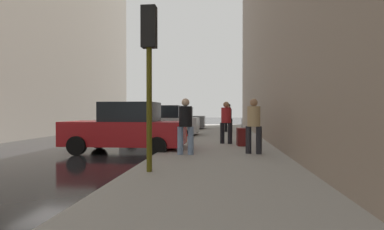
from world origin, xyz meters
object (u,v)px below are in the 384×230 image
Objects in this scene: fire_hydrant at (184,134)px; pedestrian_in_tan_coat at (254,123)px; traffic_light at (149,52)px; pedestrian_in_jeans at (186,123)px; parked_silver_sedan at (162,122)px; parked_gray_coupe at (178,119)px; pedestrian_in_red_jacket at (226,120)px; pedestrian_with_fedora at (229,116)px; rolling_suitcase at (242,137)px; parked_red_hatchback at (127,128)px; duffel_bag at (242,137)px.

pedestrian_in_tan_coat is at bearing -51.05° from fire_hydrant.
pedestrian_in_jeans is at bearing 80.06° from traffic_light.
parked_silver_sedan is 6.01× the size of fire_hydrant.
parked_gray_coupe is 2.47× the size of pedestrian_in_jeans.
pedestrian_with_fedora is (0.21, 6.98, 0.03)m from pedestrian_in_red_jacket.
parked_silver_sedan is 6.46m from rolling_suitcase.
pedestrian_in_tan_coat reaches higher than parked_silver_sedan.
pedestrian_in_jeans is (2.31, -13.53, 0.26)m from parked_gray_coupe.
pedestrian_with_fedora is at bearing 88.27° from pedestrian_in_red_jacket.
pedestrian_with_fedora reaches higher than parked_gray_coupe.
parked_red_hatchback and parked_gray_coupe have the same top height.
pedestrian_in_tan_coat reaches higher than parked_red_hatchback.
traffic_light reaches higher than parked_gray_coupe.
pedestrian_in_jeans is at bearing -72.81° from parked_silver_sedan.
parked_silver_sedan is at bearing 107.19° from pedestrian_in_jeans.
duffel_bag is at bearing -34.12° from parked_silver_sedan.
pedestrian_with_fedora reaches higher than rolling_suitcase.
pedestrian_in_tan_coat is at bearing 10.63° from pedestrian_in_jeans.
rolling_suitcase is (4.17, 1.17, -0.36)m from parked_red_hatchback.
pedestrian_in_jeans is 1.64× the size of rolling_suitcase.
parked_gray_coupe reaches higher than rolling_suitcase.
fire_hydrant is 0.40× the size of pedestrian_with_fedora.
duffel_bag is (4.31, -2.92, -0.56)m from parked_silver_sedan.
pedestrian_in_red_jacket is 3.89× the size of duffel_bag.
traffic_light is 4.28m from pedestrian_in_tan_coat.
traffic_light is at bearing -65.29° from parked_red_hatchback.
parked_gray_coupe reaches higher than fire_hydrant.
pedestrian_in_red_jacket and pedestrian_in_tan_coat have the same top height.
pedestrian_in_tan_coat is 3.89× the size of duffel_bag.
parked_red_hatchback is at bearing 114.71° from traffic_light.
parked_silver_sedan is 4.30m from fire_hydrant.
fire_hydrant is 0.68× the size of rolling_suitcase.
pedestrian_in_red_jacket is 3.47m from pedestrian_in_jeans.
parked_red_hatchback is at bearing -164.36° from rolling_suitcase.
parked_gray_coupe is at bearing 96.54° from traffic_light.
pedestrian_in_tan_coat is (4.40, -1.01, 0.26)m from parked_red_hatchback.
pedestrian_in_red_jacket reaches higher than parked_silver_sedan.
rolling_suitcase is (0.60, -0.67, -0.61)m from pedestrian_in_red_jacket.
pedestrian_in_tan_coat and pedestrian_in_jeans have the same top height.
parked_silver_sedan is at bearing 90.00° from parked_red_hatchback.
pedestrian_in_jeans is (0.46, 2.63, -1.65)m from traffic_light.
pedestrian_with_fedora is (1.47, 10.21, 0.03)m from pedestrian_in_jeans.
parked_silver_sedan is 4.07× the size of rolling_suitcase.
parked_silver_sedan is at bearing 114.91° from fire_hydrant.
parked_silver_sedan reaches higher than fire_hydrant.
pedestrian_in_red_jacket is at bearing 73.67° from traffic_light.
parked_red_hatchback is 4.34m from rolling_suitcase.
traffic_light is (1.85, -16.16, 1.91)m from parked_gray_coupe.
fire_hydrant is 1.60× the size of duffel_bag.
pedestrian_in_red_jacket reaches higher than parked_red_hatchback.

